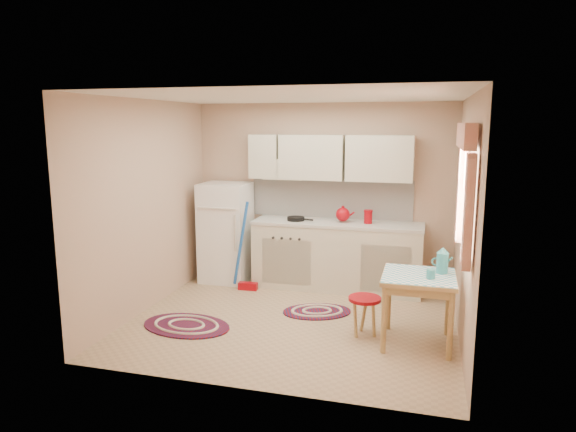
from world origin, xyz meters
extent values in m
plane|color=tan|center=(0.00, 0.00, 0.00)|extent=(3.60, 3.60, 0.00)
cube|color=silver|center=(0.00, 0.00, 2.50)|extent=(3.60, 3.20, 0.04)
cube|color=tan|center=(0.00, 1.60, 1.25)|extent=(3.60, 0.04, 2.50)
cube|color=tan|center=(0.00, -1.60, 1.25)|extent=(3.60, 0.04, 2.50)
cube|color=tan|center=(-1.80, 0.00, 1.25)|extent=(0.04, 3.20, 2.50)
cube|color=tan|center=(1.80, 0.00, 1.25)|extent=(0.04, 3.20, 2.50)
cube|color=white|center=(0.12, 1.59, 1.20)|extent=(2.25, 0.03, 0.55)
cube|color=beige|center=(0.12, 1.44, 1.77)|extent=(2.25, 0.33, 0.60)
cube|color=white|center=(1.78, -0.55, 1.55)|extent=(0.04, 0.85, 0.95)
cube|color=white|center=(-1.31, 1.25, 0.70)|extent=(0.65, 0.60, 1.40)
cube|color=beige|center=(0.27, 1.30, 0.44)|extent=(2.25, 0.60, 0.88)
cube|color=beige|center=(0.27, 1.30, 0.90)|extent=(2.27, 0.62, 0.04)
cylinder|color=black|center=(-0.29, 1.25, 0.94)|extent=(0.28, 0.28, 0.05)
cylinder|color=#99050F|center=(0.68, 1.30, 1.00)|extent=(0.11, 0.11, 0.16)
cube|color=tan|center=(1.37, -0.27, 0.36)|extent=(0.72, 0.72, 0.72)
cylinder|color=#99050F|center=(0.83, -0.20, 0.21)|extent=(0.39, 0.39, 0.42)
cylinder|color=teal|center=(1.48, -0.37, 0.77)|extent=(0.11, 0.11, 0.10)
camera|label=1|loc=(1.40, -5.38, 2.22)|focal=32.00mm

